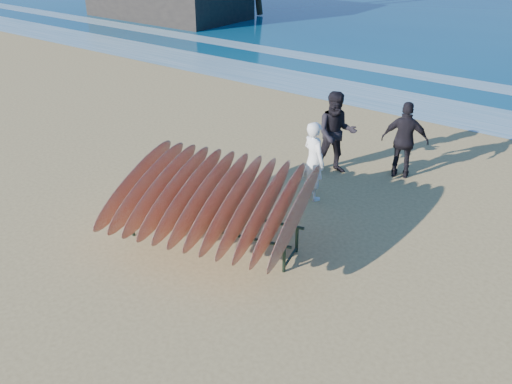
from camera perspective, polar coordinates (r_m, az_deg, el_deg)
ground at (r=9.48m, az=-2.94°, el=-6.89°), size 120.00×120.00×0.00m
foam_near at (r=17.58m, az=18.59°, el=8.21°), size 160.00×160.00×0.00m
foam_far at (r=20.81m, az=21.97°, el=10.48°), size 160.00×160.00×0.00m
surfboard_rack at (r=9.41m, az=-4.74°, el=-0.64°), size 3.75×3.43×1.52m
person_white at (r=11.11m, az=6.08°, el=3.29°), size 0.72×0.61×1.67m
person_dark_a at (r=12.30m, az=8.42°, el=6.13°), size 1.17×1.13×1.90m
person_dark_b at (r=12.43m, az=15.39°, el=5.27°), size 1.10×0.72×1.74m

